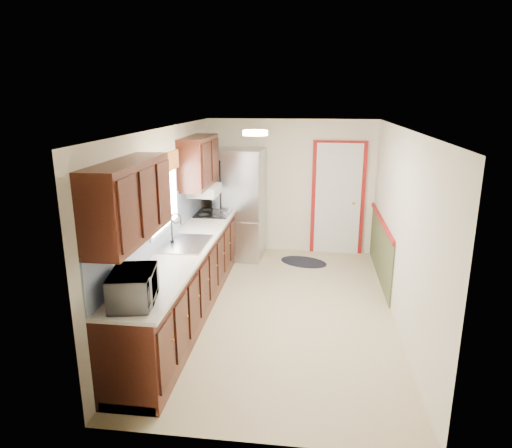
# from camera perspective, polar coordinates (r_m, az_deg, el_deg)

# --- Properties ---
(room_shell) EXTENTS (3.20, 5.20, 2.52)m
(room_shell) POSITION_cam_1_polar(r_m,az_deg,el_deg) (5.85, 3.07, 0.04)
(room_shell) COLOR tan
(room_shell) RESTS_ON ground
(kitchen_run) EXTENTS (0.63, 4.00, 2.20)m
(kitchen_run) POSITION_cam_1_polar(r_m,az_deg,el_deg) (5.91, -9.25, -3.96)
(kitchen_run) COLOR black
(kitchen_run) RESTS_ON ground
(back_wall_trim) EXTENTS (1.12, 2.30, 2.08)m
(back_wall_trim) POSITION_cam_1_polar(r_m,az_deg,el_deg) (8.08, 11.24, 1.86)
(back_wall_trim) COLOR maroon
(back_wall_trim) RESTS_ON ground
(ceiling_fixture) EXTENTS (0.30, 0.30, 0.06)m
(ceiling_fixture) POSITION_cam_1_polar(r_m,az_deg,el_deg) (5.48, -0.10, 11.33)
(ceiling_fixture) COLOR #FFD88C
(ceiling_fixture) RESTS_ON room_shell
(microwave) EXTENTS (0.41, 0.61, 0.38)m
(microwave) POSITION_cam_1_polar(r_m,az_deg,el_deg) (4.33, -15.12, -7.23)
(microwave) COLOR white
(microwave) RESTS_ON kitchen_run
(refrigerator) EXTENTS (0.84, 0.82, 1.92)m
(refrigerator) POSITION_cam_1_polar(r_m,az_deg,el_deg) (7.98, -1.98, 2.50)
(refrigerator) COLOR #B7B7BC
(refrigerator) RESTS_ON ground
(rug) EXTENTS (0.95, 0.78, 0.01)m
(rug) POSITION_cam_1_polar(r_m,az_deg,el_deg) (7.98, 5.97, -4.74)
(rug) COLOR black
(rug) RESTS_ON ground
(cooktop) EXTENTS (0.54, 0.64, 0.02)m
(cooktop) POSITION_cam_1_polar(r_m,az_deg,el_deg) (7.43, -5.35, 1.38)
(cooktop) COLOR black
(cooktop) RESTS_ON kitchen_run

